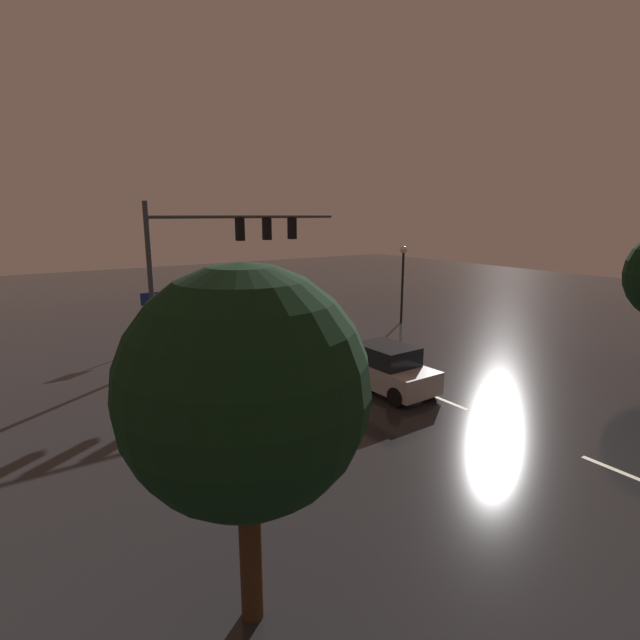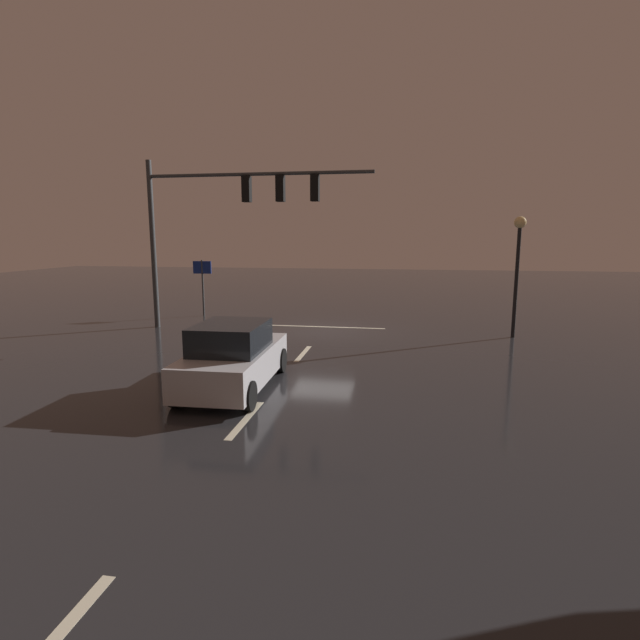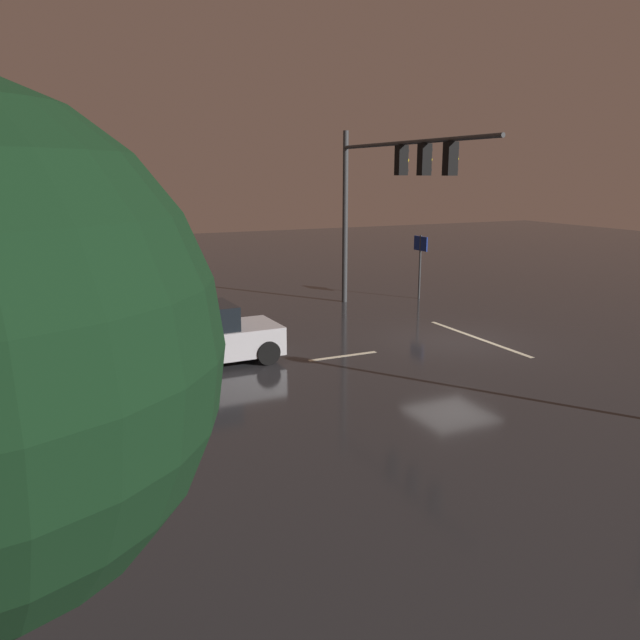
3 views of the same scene
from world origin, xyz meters
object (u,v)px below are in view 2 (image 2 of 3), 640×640
object	(u,v)px
traffic_signal_assembly	(229,207)
route_sign	(202,276)
street_lamp_left_kerb	(518,252)
car_approaching	(233,358)

from	to	relation	value
traffic_signal_assembly	route_sign	xyz separation A→B (m)	(2.60, -3.19, -3.03)
street_lamp_left_kerb	route_sign	xyz separation A→B (m)	(13.80, -2.97, -1.28)
route_sign	car_approaching	bearing A→B (deg)	116.45
car_approaching	street_lamp_left_kerb	xyz separation A→B (m)	(-8.38, -7.92, 2.44)
traffic_signal_assembly	street_lamp_left_kerb	world-z (taller)	traffic_signal_assembly
traffic_signal_assembly	route_sign	size ratio (longest dim) A/B	3.42
car_approaching	street_lamp_left_kerb	world-z (taller)	street_lamp_left_kerb
traffic_signal_assembly	car_approaching	world-z (taller)	traffic_signal_assembly
traffic_signal_assembly	car_approaching	xyz separation A→B (m)	(-2.81, 7.69, -4.19)
route_sign	street_lamp_left_kerb	bearing A→B (deg)	167.87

